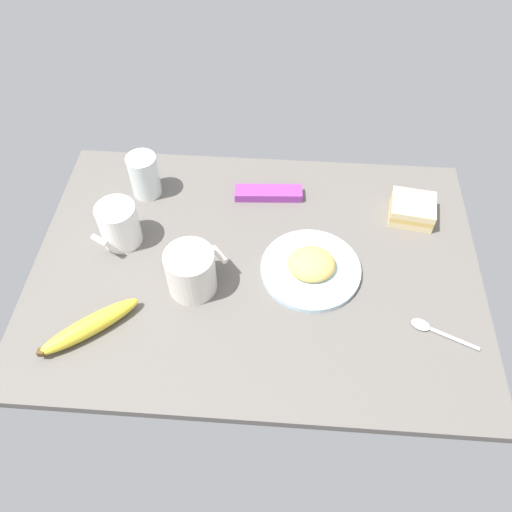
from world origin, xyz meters
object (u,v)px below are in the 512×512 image
object	(u,v)px
coffee_mug_black	(119,224)
snack_bar	(269,193)
spoon	(434,330)
glass_of_milk	(145,178)
coffee_mug_milky	(191,271)
sandwich_main	(412,209)
banana	(90,326)
plate_of_food	(311,267)

from	to	relation	value
coffee_mug_black	snack_bar	bearing A→B (deg)	26.48
coffee_mug_black	spoon	size ratio (longest dim) A/B	0.84
glass_of_milk	coffee_mug_milky	bearing A→B (deg)	-60.66
sandwich_main	glass_of_milk	bearing A→B (deg)	176.67
sandwich_main	snack_bar	world-z (taller)	sandwich_main
banana	spoon	size ratio (longest dim) A/B	1.42
sandwich_main	coffee_mug_black	bearing A→B (deg)	-169.85
sandwich_main	coffee_mug_milky	bearing A→B (deg)	-154.07
coffee_mug_black	banana	xyz separation A→B (cm)	(-0.75, -22.08, -3.05)
coffee_mug_milky	plate_of_food	bearing A→B (deg)	12.84
banana	coffee_mug_black	bearing A→B (deg)	88.05
glass_of_milk	snack_bar	world-z (taller)	glass_of_milk
coffee_mug_milky	sandwich_main	xyz separation A→B (cm)	(44.42, 21.60, -2.73)
coffee_mug_milky	sandwich_main	bearing A→B (deg)	25.93
coffee_mug_black	sandwich_main	world-z (taller)	coffee_mug_black
banana	snack_bar	size ratio (longest dim) A/B	1.15
spoon	snack_bar	distance (cm)	45.74
banana	spoon	xyz separation A→B (cm)	(62.70, 4.45, -1.44)
plate_of_food	coffee_mug_black	distance (cm)	39.80
spoon	plate_of_food	bearing A→B (deg)	151.85
banana	sandwich_main	bearing A→B (deg)	28.17
plate_of_food	coffee_mug_black	world-z (taller)	coffee_mug_black
plate_of_food	sandwich_main	size ratio (longest dim) A/B	1.95
plate_of_food	glass_of_milk	size ratio (longest dim) A/B	1.99
plate_of_food	snack_bar	world-z (taller)	plate_of_food
plate_of_food	glass_of_milk	distance (cm)	42.02
spoon	coffee_mug_milky	bearing A→B (deg)	171.36
plate_of_food	banana	distance (cm)	43.31
plate_of_food	banana	bearing A→B (deg)	-157.49
glass_of_milk	spoon	world-z (taller)	glass_of_milk
spoon	snack_bar	xyz separation A→B (cm)	(-32.26, 32.42, 0.62)
coffee_mug_black	banana	world-z (taller)	coffee_mug_black
plate_of_food	spoon	world-z (taller)	plate_of_food
plate_of_food	spoon	bearing A→B (deg)	-28.15
coffee_mug_black	sandwich_main	distance (cm)	61.83
snack_bar	glass_of_milk	bearing A→B (deg)	177.48
sandwich_main	glass_of_milk	xyz separation A→B (cm)	(-58.48, 3.40, 2.20)
glass_of_milk	spoon	bearing A→B (deg)	-28.17
coffee_mug_milky	banana	world-z (taller)	coffee_mug_milky
snack_bar	coffee_mug_milky	bearing A→B (deg)	-121.11
banana	snack_bar	bearing A→B (deg)	50.46
spoon	coffee_mug_black	bearing A→B (deg)	164.11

